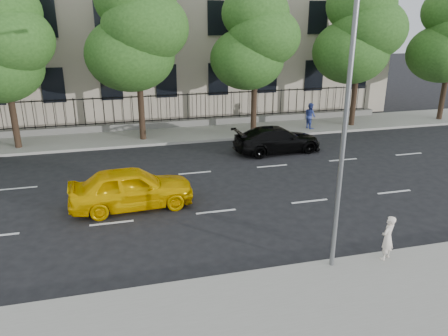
{
  "coord_description": "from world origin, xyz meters",
  "views": [
    {
      "loc": [
        -3.55,
        -12.68,
        7.46
      ],
      "look_at": [
        0.45,
        3.0,
        1.61
      ],
      "focal_mm": 35.0,
      "sensor_mm": 36.0,
      "label": 1
    }
  ],
  "objects_px": {
    "woman_near": "(388,238)",
    "black_sedan": "(277,139)",
    "yellow_taxi": "(132,188)",
    "street_light": "(337,99)"
  },
  "relations": [
    {
      "from": "yellow_taxi",
      "to": "woman_near",
      "type": "xyz_separation_m",
      "value": [
        7.43,
        -6.17,
        0.05
      ]
    },
    {
      "from": "yellow_taxi",
      "to": "black_sedan",
      "type": "xyz_separation_m",
      "value": [
        8.25,
        5.43,
        -0.11
      ]
    },
    {
      "from": "street_light",
      "to": "woman_near",
      "type": "height_order",
      "value": "street_light"
    },
    {
      "from": "yellow_taxi",
      "to": "black_sedan",
      "type": "distance_m",
      "value": 9.87
    },
    {
      "from": "yellow_taxi",
      "to": "black_sedan",
      "type": "height_order",
      "value": "yellow_taxi"
    },
    {
      "from": "street_light",
      "to": "woman_near",
      "type": "xyz_separation_m",
      "value": [
        1.78,
        -0.63,
        -4.27
      ]
    },
    {
      "from": "black_sedan",
      "to": "woman_near",
      "type": "xyz_separation_m",
      "value": [
        -0.82,
        -11.6,
        0.16
      ]
    },
    {
      "from": "woman_near",
      "to": "yellow_taxi",
      "type": "bearing_deg",
      "value": -69.76
    },
    {
      "from": "yellow_taxi",
      "to": "woman_near",
      "type": "bearing_deg",
      "value": -132.83
    },
    {
      "from": "woman_near",
      "to": "black_sedan",
      "type": "bearing_deg",
      "value": -124.08
    }
  ]
}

